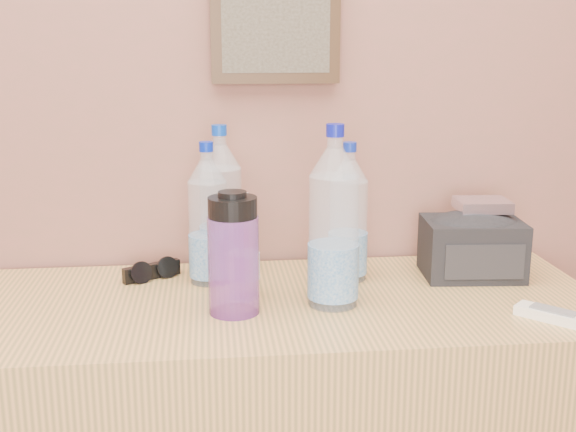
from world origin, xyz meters
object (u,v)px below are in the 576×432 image
Objects in this scene: pet_large_a at (221,211)px; ac_remote at (553,315)px; nalgene_bottle at (233,254)px; pet_large_d at (334,227)px; pet_large_c at (348,220)px; pet_large_b at (208,221)px; pet_small at (243,252)px; foil_packet at (482,205)px; toiletry_bag at (472,244)px; sunglasses at (152,271)px.

ac_remote is at bearing -28.34° from pet_large_a.
nalgene_bottle reaches higher than ac_remote.
pet_large_a is 0.94× the size of pet_large_d.
pet_large_b is at bearing 177.74° from pet_large_c.
pet_small is at bearing -56.92° from pet_large_b.
pet_large_d is at bearing -155.12° from foil_packet.
pet_large_a is 0.59m from toiletry_bag.
pet_large_c is at bearing 22.15° from pet_small.
foil_packet is at bearing 46.40° from toiletry_bag.
foil_packet is at bearing 142.78° from ac_remote.
nalgene_bottle is (0.02, -0.23, -0.03)m from pet_large_a.
sunglasses is at bearing -156.73° from ac_remote.
ac_remote is 0.35m from foil_packet.
pet_large_c is 0.30m from toiletry_bag.
ac_remote is 0.65× the size of toiletry_bag.
ac_remote is (0.62, -0.11, -0.11)m from nalgene_bottle.
pet_large_b is 2.31× the size of sunglasses.
pet_small is at bearing -165.83° from toiletry_bag.
sunglasses is 1.17× the size of foil_packet.
foil_packet is (0.56, 0.11, 0.06)m from pet_small.
pet_large_d is at bearing 6.57° from nalgene_bottle.
toiletry_bag is (0.58, -0.06, -0.08)m from pet_large_a.
nalgene_bottle is (-0.21, -0.02, -0.04)m from pet_large_d.
sunglasses is 0.74m from toiletry_bag.
nalgene_bottle is (-0.02, -0.09, 0.02)m from pet_small.
pet_large_d is (-0.06, -0.16, 0.03)m from pet_large_c.
pet_large_b is at bearing -158.41° from ac_remote.
pet_large_b is at bearing -130.63° from pet_large_a.
nalgene_bottle is 0.64m from ac_remote.
pet_large_d is 0.47m from ac_remote.
pet_large_d is at bearing -42.99° from pet_large_a.
ac_remote is at bearing -53.43° from sunglasses.
pet_small is (0.07, -0.11, -0.04)m from pet_large_b.
pet_large_a is at bearing 179.08° from toiletry_bag.
pet_large_a is 0.29m from pet_large_c.
toiletry_bag is at bearing 148.85° from ac_remote.
foil_packet reaches higher than toiletry_bag.
ac_remote is (0.64, -0.35, -0.15)m from pet_large_a.
pet_large_d is 0.42m from foil_packet.
toiletry_bag is (0.56, 0.18, -0.05)m from nalgene_bottle.
nalgene_bottle is 1.72× the size of ac_remote.
pet_large_c is at bearing -2.26° from pet_large_b.
pet_small is 0.09m from nalgene_bottle.
pet_small is 0.26m from sunglasses.
pet_large_b is at bearing -177.41° from toiletry_bag.
pet_large_c is 0.48m from ac_remote.
pet_large_c is 1.43× the size of toiletry_bag.
foil_packet is at bearing 24.88° from pet_large_d.
nalgene_bottle is at bearing -173.43° from pet_large_d.
pet_large_c is 2.66× the size of foil_packet.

